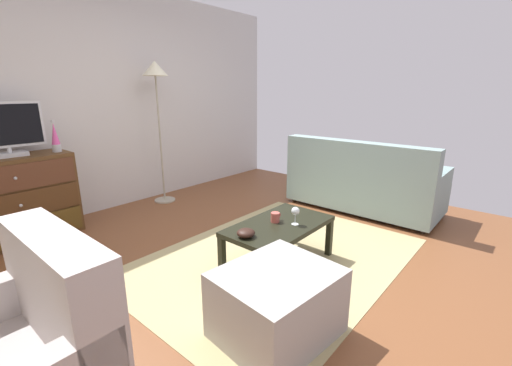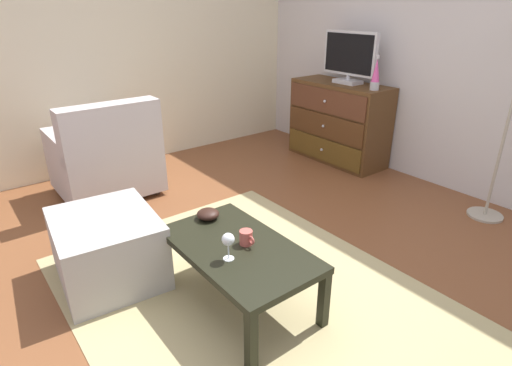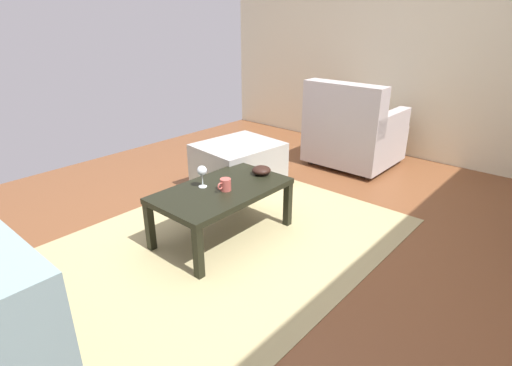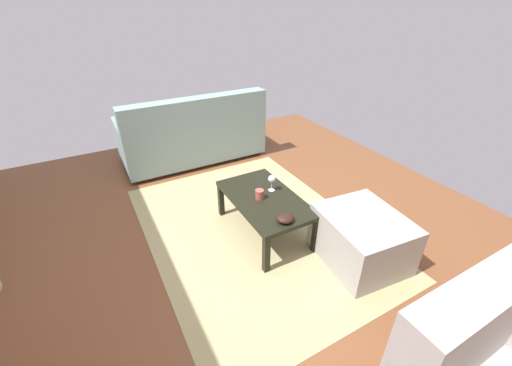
{
  "view_description": "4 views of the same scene",
  "coord_description": "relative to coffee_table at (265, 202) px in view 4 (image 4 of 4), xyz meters",
  "views": [
    {
      "loc": [
        -2.04,
        -1.86,
        1.5
      ],
      "look_at": [
        0.19,
        0.04,
        0.68
      ],
      "focal_mm": 23.48,
      "sensor_mm": 36.0,
      "label": 1
    },
    {
      "loc": [
        1.77,
        -1.43,
        1.66
      ],
      "look_at": [
        -0.1,
        0.02,
        0.62
      ],
      "focal_mm": 29.11,
      "sensor_mm": 36.0,
      "label": 2
    },
    {
      "loc": [
        1.9,
        1.6,
        1.51
      ],
      "look_at": [
        -0.02,
        -0.08,
        0.44
      ],
      "focal_mm": 28.18,
      "sensor_mm": 36.0,
      "label": 3
    },
    {
      "loc": [
        -1.96,
        0.97,
        1.97
      ],
      "look_at": [
        0.16,
        -0.21,
        0.54
      ],
      "focal_mm": 22.46,
      "sensor_mm": 36.0,
      "label": 4
    }
  ],
  "objects": [
    {
      "name": "couch_large",
      "position": [
        1.82,
        0.05,
        0.01
      ],
      "size": [
        0.85,
        1.83,
        0.92
      ],
      "color": "#332319",
      "rests_on": "ground_plane"
    },
    {
      "name": "wine_glass",
      "position": [
        0.07,
        -0.11,
        0.16
      ],
      "size": [
        0.07,
        0.07,
        0.16
      ],
      "color": "silver",
      "rests_on": "coffee_table"
    },
    {
      "name": "mug",
      "position": [
        0.01,
        0.05,
        0.09
      ],
      "size": [
        0.11,
        0.08,
        0.08
      ],
      "color": "#B85148",
      "rests_on": "coffee_table"
    },
    {
      "name": "ground_plane",
      "position": [
        -0.12,
        0.28,
        -0.37
      ],
      "size": [
        5.73,
        5.19,
        0.05
      ],
      "primitive_type": "cube",
      "color": "brown"
    },
    {
      "name": "bowl_decorative",
      "position": [
        -0.38,
        0.04,
        0.08
      ],
      "size": [
        0.14,
        0.14,
        0.06
      ],
      "primitive_type": "ellipsoid",
      "color": "black",
      "rests_on": "coffee_table"
    },
    {
      "name": "coffee_table",
      "position": [
        0.0,
        0.0,
        0.0
      ],
      "size": [
        0.96,
        0.56,
        0.39
      ],
      "color": "black",
      "rests_on": "ground_plane"
    },
    {
      "name": "ottoman",
      "position": [
        -0.71,
        -0.52,
        -0.12
      ],
      "size": [
        0.76,
        0.67,
        0.44
      ],
      "primitive_type": "cube",
      "rotation": [
        0.0,
        0.0,
        -0.1
      ],
      "color": "#A4A29E",
      "rests_on": "ground_plane"
    },
    {
      "name": "area_rug",
      "position": [
        0.08,
        0.08,
        -0.34
      ],
      "size": [
        2.6,
        1.9,
        0.01
      ],
      "primitive_type": "cube",
      "color": "tan",
      "rests_on": "ground_plane"
    }
  ]
}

